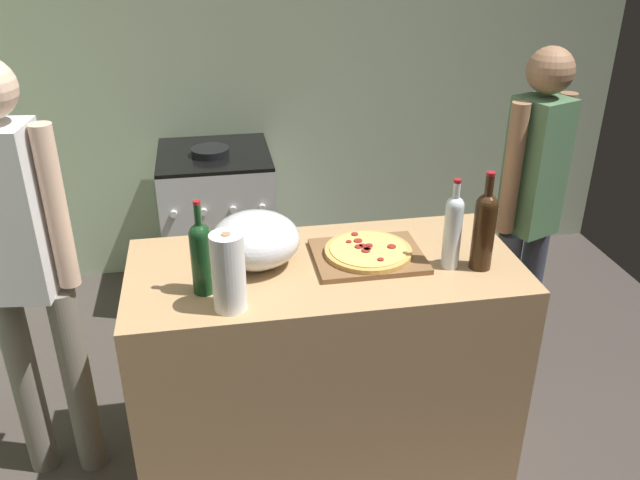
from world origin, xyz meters
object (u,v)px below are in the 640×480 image
object	(u,v)px
stove	(219,225)
person_in_stripes	(24,260)
paper_towel_roll	(229,272)
pizza	(368,251)
wine_bottle_green	(453,229)
person_in_red	(529,206)
mixing_bowl	(256,240)
wine_bottle_amber	(201,255)
wine_bottle_clear	(484,227)

from	to	relation	value
stove	person_in_stripes	xyz separation A→B (m)	(-0.70, -1.28, 0.52)
paper_towel_roll	stove	world-z (taller)	paper_towel_roll
stove	person_in_stripes	size ratio (longest dim) A/B	0.55
pizza	wine_bottle_green	bearing A→B (deg)	-21.73
paper_towel_roll	person_in_red	xyz separation A→B (m)	(1.34, 0.63, -0.15)
mixing_bowl	person_in_stripes	world-z (taller)	person_in_stripes
mixing_bowl	wine_bottle_green	bearing A→B (deg)	-11.89
mixing_bowl	stove	xyz separation A→B (m)	(-0.11, 1.37, -0.58)
wine_bottle_green	mixing_bowl	bearing A→B (deg)	168.11
person_in_stripes	pizza	bearing A→B (deg)	-5.74
wine_bottle_amber	person_in_stripes	bearing A→B (deg)	157.90
stove	person_in_red	distance (m)	1.76
wine_bottle_amber	stove	world-z (taller)	wine_bottle_amber
wine_bottle_green	stove	xyz separation A→B (m)	(-0.80, 1.52, -0.63)
wine_bottle_amber	stove	size ratio (longest dim) A/B	0.36
paper_towel_roll	wine_bottle_clear	size ratio (longest dim) A/B	0.74
pizza	person_in_stripes	xyz separation A→B (m)	(-1.22, 0.12, 0.01)
wine_bottle_amber	person_in_red	world-z (taller)	person_in_red
wine_bottle_clear	person_in_red	world-z (taller)	person_in_red
wine_bottle_amber	wine_bottle_clear	bearing A→B (deg)	-0.21
wine_bottle_clear	pizza	bearing A→B (deg)	160.60
pizza	wine_bottle_amber	size ratio (longest dim) A/B	0.97
mixing_bowl	wine_bottle_green	size ratio (longest dim) A/B	0.95
wine_bottle_green	wine_bottle_clear	bearing A→B (deg)	-13.06
pizza	paper_towel_roll	distance (m)	0.58
mixing_bowl	wine_bottle_amber	world-z (taller)	wine_bottle_amber
mixing_bowl	wine_bottle_amber	bearing A→B (deg)	-139.25
wine_bottle_amber	stove	xyz separation A→B (m)	(0.08, 1.54, -0.62)
pizza	wine_bottle_amber	bearing A→B (deg)	-167.73
paper_towel_roll	person_in_stripes	xyz separation A→B (m)	(-0.71, 0.37, -0.09)
wine_bottle_green	wine_bottle_amber	distance (m)	0.88
wine_bottle_clear	wine_bottle_green	bearing A→B (deg)	166.94
wine_bottle_clear	stove	bearing A→B (deg)	120.39
pizza	stove	size ratio (longest dim) A/B	0.35
mixing_bowl	wine_bottle_green	xyz separation A→B (m)	(0.68, -0.14, 0.05)
pizza	person_in_stripes	world-z (taller)	person_in_stripes
paper_towel_roll	person_in_stripes	distance (m)	0.80
pizza	stove	xyz separation A→B (m)	(-0.52, 1.41, -0.51)
stove	mixing_bowl	bearing A→B (deg)	-85.27
pizza	mixing_bowl	world-z (taller)	mixing_bowl
wine_bottle_clear	person_in_red	bearing A→B (deg)	49.07
paper_towel_roll	stove	size ratio (longest dim) A/B	0.29
wine_bottle_clear	mixing_bowl	bearing A→B (deg)	167.96
mixing_bowl	stove	distance (m)	1.49
stove	person_in_red	world-z (taller)	person_in_red
stove	person_in_stripes	bearing A→B (deg)	-118.71
person_in_red	person_in_stripes	bearing A→B (deg)	-172.90
wine_bottle_amber	person_in_stripes	xyz separation A→B (m)	(-0.62, 0.25, -0.10)
wine_bottle_green	stove	size ratio (longest dim) A/B	0.37
pizza	wine_bottle_clear	bearing A→B (deg)	-19.40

